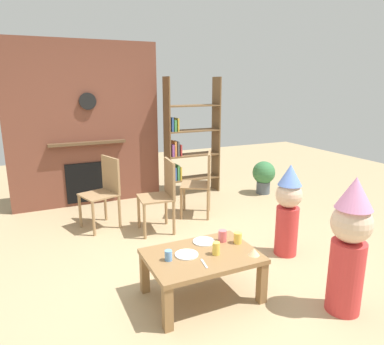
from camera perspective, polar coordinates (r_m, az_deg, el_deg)
ground_plane at (r=3.64m, az=0.52°, el=-15.62°), size 12.00×12.00×0.00m
brick_fireplace_feature at (r=5.54m, az=-16.70°, el=7.20°), size 2.20×0.28×2.40m
bookshelf at (r=5.84m, az=-0.67°, el=4.77°), size 0.90×0.28×1.90m
coffee_table at (r=3.12m, az=1.60°, el=-13.95°), size 0.94×0.65×0.40m
paper_cup_near_left at (r=3.30m, az=4.89°, el=-10.05°), size 0.08×0.08×0.11m
paper_cup_near_right at (r=3.29m, az=7.32°, el=-10.32°), size 0.07×0.07×0.10m
paper_cup_center at (r=2.98m, az=-3.78°, el=-13.08°), size 0.06×0.06×0.09m
paper_cup_far_left at (r=3.07m, az=3.87°, el=-12.01°), size 0.06×0.06×0.11m
paper_plate_front at (r=3.07m, az=-0.87°, el=-12.97°), size 0.20×0.20×0.01m
paper_plate_rear at (r=3.30m, az=1.92°, el=-10.96°), size 0.20×0.20×0.01m
birthday_cake_slice at (r=3.10m, az=9.85°, el=-12.35°), size 0.10×0.10×0.06m
table_fork at (r=2.94m, az=1.96°, el=-14.33°), size 0.04×0.15×0.01m
child_with_cone_hat at (r=3.09m, az=23.84°, el=-10.22°), size 0.31×0.31×1.13m
child_in_pink at (r=3.91m, az=15.09°, el=-5.47°), size 0.28×0.28×1.00m
dining_chair_left at (r=4.66m, az=-13.74°, el=-2.41°), size 0.50×0.50×0.90m
dining_chair_middle at (r=4.40m, az=-4.71°, el=-3.02°), size 0.44×0.44×0.90m
dining_chair_right at (r=4.90m, az=1.67°, el=-1.20°), size 0.55×0.55×0.90m
potted_plant_tall at (r=6.05m, az=11.39°, el=-0.38°), size 0.37×0.37×0.55m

